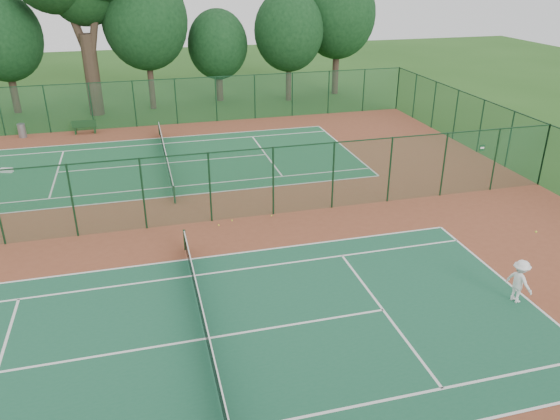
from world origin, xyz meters
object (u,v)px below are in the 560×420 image
object	(u,v)px
bench	(85,127)
kit_bag	(7,170)
trash_bin	(22,131)
player_near	(519,281)

from	to	relation	value
bench	kit_bag	world-z (taller)	bench
trash_bin	bench	xyz separation A→B (m)	(4.27, -0.24, 0.05)
trash_bin	kit_bag	bearing A→B (deg)	-88.48
player_near	bench	size ratio (longest dim) A/B	0.99
trash_bin	bench	bearing A→B (deg)	-3.22
bench	player_near	bearing A→B (deg)	-56.07
bench	kit_bag	xyz separation A→B (m)	(-4.07, -7.21, -0.41)
player_near	kit_bag	world-z (taller)	player_near
kit_bag	player_near	bearing A→B (deg)	-27.36
player_near	trash_bin	size ratio (longest dim) A/B	1.71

